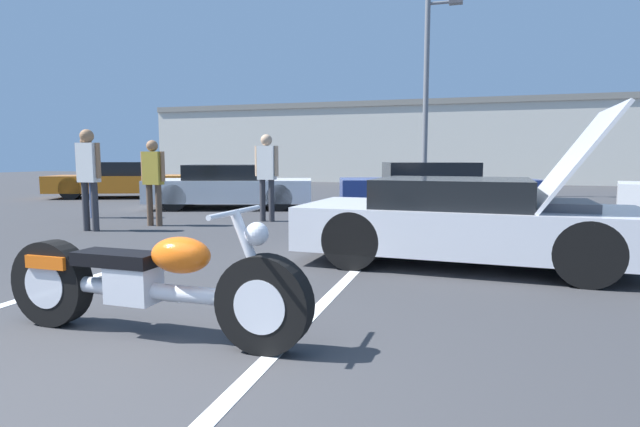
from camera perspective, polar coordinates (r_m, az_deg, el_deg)
ground_plane at (r=3.20m, az=-30.32°, el=-18.84°), size 80.00×80.00×0.00m
parking_stripe_middle at (r=3.24m, az=-7.56°, el=-17.62°), size 0.12×5.95×0.01m
far_building at (r=28.96m, az=12.16°, el=8.19°), size 32.00×4.20×4.40m
light_pole at (r=17.77m, az=12.32°, el=13.77°), size 1.21×0.28×6.59m
motorcycle at (r=3.89m, az=-19.00°, el=-7.62°), size 2.51×0.70×0.97m
show_car_hood_open at (r=6.46m, az=16.52°, el=-0.75°), size 4.12×2.00×1.89m
parked_car_left_row at (r=18.07m, az=-21.57°, el=3.53°), size 5.02×3.33×1.19m
parked_car_mid_right_row at (r=12.29m, az=12.98°, el=2.79°), size 4.90×3.01×1.22m
parked_car_mid_left_row at (r=13.48m, az=-10.21°, el=3.01°), size 4.60×3.08×1.15m
spectator_near_motorcycle at (r=9.91m, az=-24.94°, el=4.51°), size 0.52×0.24×1.83m
spectator_by_show_car at (r=10.23m, az=-18.53°, el=4.16°), size 0.52×0.22×1.67m
spectator_midground at (r=12.14m, az=-25.07°, el=4.65°), size 0.52×0.24×1.81m
spectator_far_lot at (r=10.45m, az=-6.11°, el=5.03°), size 0.52×0.24×1.81m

